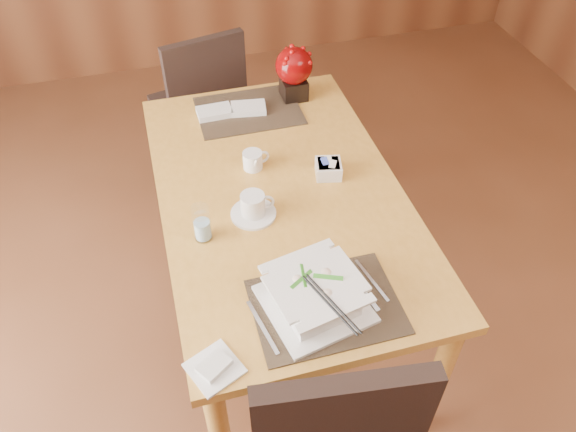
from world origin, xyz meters
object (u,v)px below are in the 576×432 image
object	(u,v)px
far_chair	(202,101)
dining_table	(281,210)
soup_setting	(315,295)
berry_decor	(294,70)
creamer_jug	(253,160)
bread_plate	(215,368)
water_glass	(202,223)
coffee_cup	(253,207)
sugar_caddy	(328,169)

from	to	relation	value
far_chair	dining_table	bearing A→B (deg)	85.49
soup_setting	berry_decor	xyz separation A→B (m)	(0.26, 1.14, 0.08)
creamer_jug	bread_plate	xyz separation A→B (m)	(-0.30, -0.84, -0.03)
dining_table	water_glass	distance (m)	0.39
creamer_jug	bread_plate	bearing A→B (deg)	-118.49
dining_table	soup_setting	world-z (taller)	soup_setting
coffee_cup	berry_decor	xyz separation A→B (m)	(0.35, 0.70, 0.10)
dining_table	berry_decor	xyz separation A→B (m)	(0.22, 0.61, 0.23)
dining_table	bread_plate	world-z (taller)	bread_plate
bread_plate	far_chair	xyz separation A→B (m)	(0.21, 1.71, -0.23)
creamer_jug	berry_decor	distance (m)	0.54
soup_setting	coffee_cup	world-z (taller)	soup_setting
soup_setting	sugar_caddy	distance (m)	0.63
berry_decor	coffee_cup	bearing A→B (deg)	-116.51
creamer_jug	berry_decor	bearing A→B (deg)	47.85
sugar_caddy	berry_decor	xyz separation A→B (m)	(0.02, 0.56, 0.11)
dining_table	creamer_jug	bearing A→B (deg)	112.35
bread_plate	dining_table	bearing A→B (deg)	61.09
creamer_jug	dining_table	bearing A→B (deg)	-76.29
sugar_caddy	far_chair	world-z (taller)	far_chair
coffee_cup	berry_decor	distance (m)	0.79
dining_table	soup_setting	xyz separation A→B (m)	(-0.03, -0.54, 0.16)
coffee_cup	creamer_jug	size ratio (longest dim) A/B	1.65
dining_table	far_chair	xyz separation A→B (m)	(-0.16, 1.04, -0.13)
coffee_cup	bread_plate	xyz separation A→B (m)	(-0.24, -0.58, -0.04)
coffee_cup	sugar_caddy	world-z (taller)	coffee_cup
water_glass	coffee_cup	bearing A→B (deg)	18.43
coffee_cup	bread_plate	bearing A→B (deg)	-112.94
far_chair	water_glass	bearing A→B (deg)	69.26
dining_table	water_glass	bearing A→B (deg)	-153.55
coffee_cup	far_chair	bearing A→B (deg)	91.54
sugar_caddy	bread_plate	distance (m)	0.92
soup_setting	berry_decor	size ratio (longest dim) A/B	1.43
water_glass	berry_decor	size ratio (longest dim) A/B	0.58
berry_decor	dining_table	bearing A→B (deg)	-110.19
bread_plate	soup_setting	bearing A→B (deg)	21.42
creamer_jug	far_chair	xyz separation A→B (m)	(-0.09, 0.87, -0.26)
coffee_cup	creamer_jug	world-z (taller)	coffee_cup
creamer_jug	sugar_caddy	xyz separation A→B (m)	(0.27, -0.12, -0.01)
sugar_caddy	bread_plate	world-z (taller)	sugar_caddy
coffee_cup	berry_decor	size ratio (longest dim) A/B	0.68
soup_setting	sugar_caddy	size ratio (longest dim) A/B	3.59
soup_setting	bread_plate	world-z (taller)	soup_setting
dining_table	berry_decor	size ratio (longest dim) A/B	6.18
dining_table	coffee_cup	size ratio (longest dim) A/B	9.12
water_glass	far_chair	xyz separation A→B (m)	(0.16, 1.19, -0.30)
soup_setting	creamer_jug	bearing A→B (deg)	80.95
coffee_cup	water_glass	bearing A→B (deg)	-161.57
water_glass	berry_decor	bearing A→B (deg)	54.73
bread_plate	far_chair	bearing A→B (deg)	82.88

